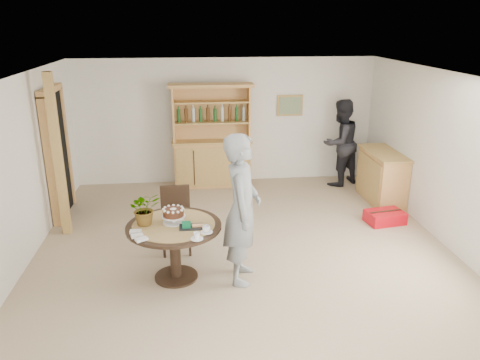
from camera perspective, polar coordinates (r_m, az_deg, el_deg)
name	(u,v)px	position (r m, az deg, el deg)	size (l,w,h in m)	color
ground	(246,260)	(6.63, 0.78, -9.78)	(7.00, 7.00, 0.00)	tan
room_shell	(247,139)	(6.00, 0.87, 4.99)	(6.04, 7.04, 2.52)	white
doorway	(57,152)	(8.35, -21.42, 3.18)	(0.13, 1.10, 2.18)	black
pine_post	(58,157)	(7.50, -21.31, 2.67)	(0.12, 0.12, 2.50)	tan
hutch	(212,152)	(9.36, -3.42, 3.44)	(1.62, 0.54, 2.04)	#DBA95D
sideboard	(382,177)	(8.93, 16.92, 0.40)	(0.54, 1.26, 0.94)	#DBA95D
dining_table	(174,235)	(6.01, -8.01, -6.71)	(1.20, 1.20, 0.76)	black
dining_chair	(176,215)	(6.80, -7.83, -4.22)	(0.43, 0.43, 0.95)	black
birthday_cake	(173,214)	(5.94, -8.12, -4.08)	(0.30, 0.30, 0.20)	white
flower_vase	(145,208)	(5.93, -11.54, -3.40)	(0.38, 0.33, 0.42)	#3F7233
gift_tray	(191,226)	(5.82, -6.00, -5.56)	(0.30, 0.20, 0.08)	black
coffee_cup_a	(206,229)	(5.67, -4.11, -6.02)	(0.15, 0.15, 0.09)	white
coffee_cup_b	(197,236)	(5.52, -5.29, -6.85)	(0.15, 0.15, 0.08)	white
napkins	(138,235)	(5.69, -12.32, -6.63)	(0.24, 0.33, 0.03)	white
teen_boy	(242,209)	(5.80, 0.24, -3.60)	(0.70, 0.46, 1.93)	gray
adult_person	(340,143)	(9.54, 12.11, 4.46)	(0.84, 0.66, 1.73)	black
red_suitcase	(385,217)	(8.11, 17.25, -4.33)	(0.66, 0.49, 0.21)	red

